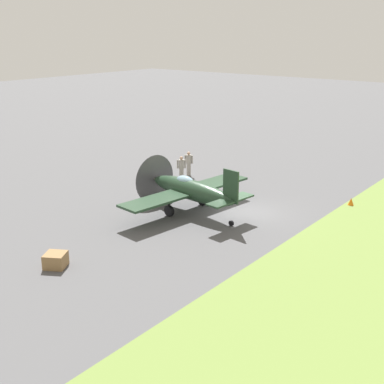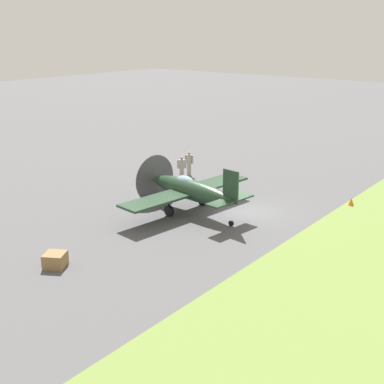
# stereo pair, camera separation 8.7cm
# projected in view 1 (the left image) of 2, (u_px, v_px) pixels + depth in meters

# --- Properties ---
(ground_plane) EXTENTS (160.00, 160.00, 0.00)m
(ground_plane) POSITION_uv_depth(u_px,v_px,m) (245.00, 212.00, 29.47)
(ground_plane) COLOR #515154
(airplane_lead) EXTENTS (9.00, 7.15, 3.19)m
(airplane_lead) POSITION_uv_depth(u_px,v_px,m) (190.00, 190.00, 29.14)
(airplane_lead) COLOR #233D28
(airplane_lead) RESTS_ON ground
(ground_crew_chief) EXTENTS (0.38, 0.60, 1.73)m
(ground_crew_chief) POSITION_uv_depth(u_px,v_px,m) (189.00, 163.00, 36.63)
(ground_crew_chief) COLOR #9E998E
(ground_crew_chief) RESTS_ON ground
(ground_crew_mechanic) EXTENTS (0.48, 0.48, 1.73)m
(ground_crew_mechanic) POSITION_uv_depth(u_px,v_px,m) (181.00, 168.00, 35.32)
(ground_crew_mechanic) COLOR #9E998E
(ground_crew_mechanic) RESTS_ON ground
(supply_crate) EXTENTS (1.23, 1.23, 0.64)m
(supply_crate) POSITION_uv_depth(u_px,v_px,m) (56.00, 260.00, 22.62)
(supply_crate) COLOR olive
(supply_crate) RESTS_ON ground
(runway_marker_cone) EXTENTS (0.36, 0.36, 0.44)m
(runway_marker_cone) POSITION_uv_depth(u_px,v_px,m) (351.00, 202.00, 30.61)
(runway_marker_cone) COLOR orange
(runway_marker_cone) RESTS_ON ground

